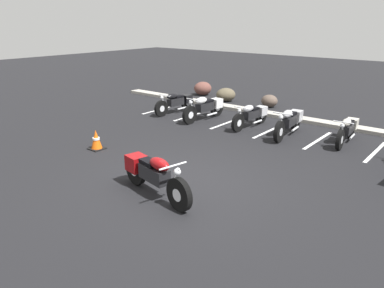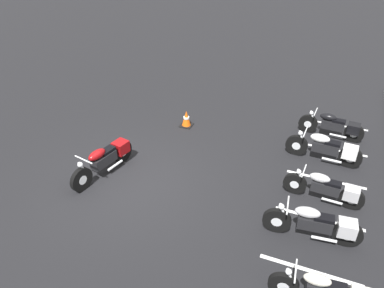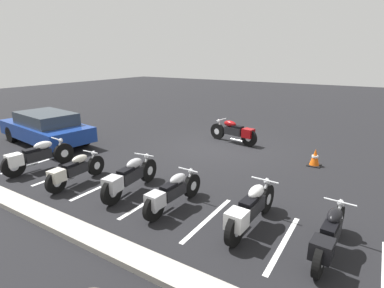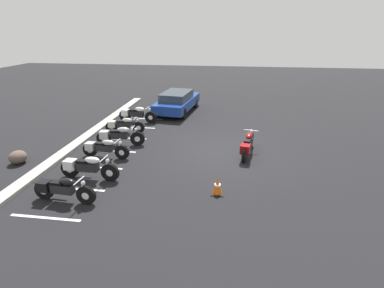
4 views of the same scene
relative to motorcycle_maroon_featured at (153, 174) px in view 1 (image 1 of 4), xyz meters
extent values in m
plane|color=black|center=(0.19, 0.85, -0.47)|extent=(60.00, 60.00, 0.00)
cylinder|color=black|center=(0.88, -0.18, -0.13)|extent=(0.68, 0.25, 0.67)
cylinder|color=silver|center=(0.88, -0.18, -0.13)|extent=(0.27, 0.17, 0.25)
cylinder|color=black|center=(-0.65, 0.13, -0.13)|extent=(0.68, 0.25, 0.67)
cylinder|color=silver|center=(-0.65, 0.13, -0.13)|extent=(0.27, 0.17, 0.25)
cube|color=black|center=(0.06, -0.01, 0.02)|extent=(0.81, 0.43, 0.30)
ellipsoid|color=maroon|center=(0.26, -0.05, 0.29)|extent=(0.61, 0.37, 0.24)
cube|color=black|center=(-0.11, 0.02, 0.22)|extent=(0.48, 0.33, 0.08)
cube|color=maroon|center=(-0.60, 0.12, 0.05)|extent=(0.47, 0.44, 0.34)
cylinder|color=silver|center=(0.76, -0.16, 0.13)|extent=(0.27, 0.11, 0.54)
cylinder|color=silver|center=(0.70, -0.14, 0.39)|extent=(0.16, 0.62, 0.04)
sphere|color=silver|center=(0.83, -0.17, 0.31)|extent=(0.14, 0.14, 0.14)
cylinder|color=silver|center=(-0.16, 0.17, -0.28)|extent=(0.56, 0.18, 0.07)
cylinder|color=black|center=(-4.40, 4.89, -0.16)|extent=(0.15, 0.61, 0.61)
cylinder|color=silver|center=(-4.40, 4.89, -0.16)|extent=(0.13, 0.24, 0.23)
cylinder|color=black|center=(-4.31, 6.31, -0.16)|extent=(0.15, 0.61, 0.61)
cylinder|color=silver|center=(-4.31, 6.31, -0.16)|extent=(0.13, 0.24, 0.23)
cube|color=black|center=(-4.35, 5.65, -0.03)|extent=(0.30, 0.71, 0.28)
ellipsoid|color=black|center=(-4.36, 5.46, 0.22)|extent=(0.27, 0.53, 0.22)
cube|color=black|center=(-4.34, 5.80, 0.16)|extent=(0.25, 0.42, 0.07)
cube|color=black|center=(-4.31, 6.27, 0.00)|extent=(0.35, 0.39, 0.31)
cylinder|color=silver|center=(-4.39, 5.00, 0.07)|extent=(0.07, 0.24, 0.49)
cylinder|color=silver|center=(-4.39, 5.06, 0.31)|extent=(0.57, 0.07, 0.03)
sphere|color=silver|center=(-4.40, 4.94, 0.24)|extent=(0.13, 0.13, 0.13)
cylinder|color=silver|center=(-4.21, 5.87, -0.30)|extent=(0.10, 0.51, 0.06)
cylinder|color=black|center=(-2.91, 4.75, -0.14)|extent=(0.15, 0.65, 0.65)
cylinder|color=silver|center=(-2.91, 4.75, -0.14)|extent=(0.14, 0.25, 0.25)
cylinder|color=black|center=(-2.83, 6.27, -0.14)|extent=(0.15, 0.65, 0.65)
cylinder|color=silver|center=(-2.83, 6.27, -0.14)|extent=(0.14, 0.25, 0.25)
cube|color=black|center=(-2.87, 5.56, 0.00)|extent=(0.31, 0.76, 0.29)
ellipsoid|color=white|center=(-2.88, 5.36, 0.27)|extent=(0.28, 0.56, 0.23)
cube|color=black|center=(-2.86, 5.73, 0.20)|extent=(0.26, 0.44, 0.08)
cube|color=white|center=(-2.83, 6.22, 0.03)|extent=(0.37, 0.41, 0.33)
cylinder|color=silver|center=(-2.90, 4.87, 0.11)|extent=(0.07, 0.26, 0.52)
cylinder|color=silver|center=(-2.90, 4.93, 0.36)|extent=(0.61, 0.07, 0.04)
sphere|color=silver|center=(-2.91, 4.80, 0.29)|extent=(0.14, 0.14, 0.14)
cylinder|color=silver|center=(-2.72, 5.80, -0.29)|extent=(0.10, 0.54, 0.07)
cylinder|color=black|center=(-1.09, 5.00, -0.17)|extent=(0.14, 0.60, 0.59)
cylinder|color=silver|center=(-1.09, 5.00, -0.17)|extent=(0.13, 0.23, 0.23)
cylinder|color=black|center=(-1.02, 6.39, -0.17)|extent=(0.14, 0.60, 0.59)
cylinder|color=silver|center=(-1.02, 6.39, -0.17)|extent=(0.13, 0.23, 0.23)
cube|color=black|center=(-1.05, 5.74, -0.03)|extent=(0.29, 0.70, 0.27)
ellipsoid|color=#B7B7BC|center=(-1.06, 5.56, 0.21)|extent=(0.26, 0.52, 0.22)
cube|color=black|center=(-1.05, 5.89, 0.15)|extent=(0.24, 0.41, 0.07)
cube|color=#B7B7BC|center=(-1.02, 6.35, -0.01)|extent=(0.34, 0.38, 0.31)
cylinder|color=silver|center=(-1.09, 5.11, 0.06)|extent=(0.07, 0.24, 0.48)
cylinder|color=silver|center=(-1.08, 5.16, 0.30)|extent=(0.56, 0.06, 0.03)
sphere|color=silver|center=(-1.09, 5.04, 0.23)|extent=(0.13, 0.13, 0.13)
cylinder|color=silver|center=(-0.92, 5.96, -0.30)|extent=(0.09, 0.50, 0.06)
cylinder|color=black|center=(0.44, 4.84, -0.14)|extent=(0.18, 0.66, 0.65)
cylinder|color=silver|center=(0.44, 4.84, -0.14)|extent=(0.15, 0.26, 0.25)
cylinder|color=black|center=(0.28, 6.35, -0.14)|extent=(0.18, 0.66, 0.65)
cylinder|color=silver|center=(0.28, 6.35, -0.14)|extent=(0.15, 0.26, 0.25)
cube|color=black|center=(0.36, 5.64, 0.00)|extent=(0.35, 0.77, 0.29)
ellipsoid|color=#B7B7BC|center=(0.38, 5.45, 0.27)|extent=(0.31, 0.57, 0.24)
cube|color=black|center=(0.34, 5.81, 0.20)|extent=(0.28, 0.45, 0.08)
cube|color=#B7B7BC|center=(0.29, 6.30, 0.03)|extent=(0.39, 0.43, 0.33)
cylinder|color=silver|center=(0.43, 4.95, 0.11)|extent=(0.09, 0.26, 0.52)
cylinder|color=silver|center=(0.42, 5.01, 0.37)|extent=(0.61, 0.10, 0.04)
sphere|color=silver|center=(0.43, 4.88, 0.29)|extent=(0.14, 0.14, 0.14)
cylinder|color=silver|center=(0.47, 5.90, -0.29)|extent=(0.12, 0.54, 0.07)
cylinder|color=black|center=(2.06, 5.29, -0.17)|extent=(0.15, 0.59, 0.59)
cylinder|color=silver|center=(2.06, 5.29, -0.17)|extent=(0.13, 0.23, 0.22)
cylinder|color=black|center=(1.95, 6.67, -0.17)|extent=(0.15, 0.59, 0.59)
cylinder|color=silver|center=(1.95, 6.67, -0.17)|extent=(0.13, 0.23, 0.22)
cube|color=black|center=(2.01, 6.02, -0.04)|extent=(0.30, 0.69, 0.27)
ellipsoid|color=beige|center=(2.02, 5.85, 0.20)|extent=(0.27, 0.52, 0.21)
cube|color=black|center=(1.99, 6.18, 0.14)|extent=(0.24, 0.41, 0.07)
cube|color=beige|center=(1.96, 6.62, -0.01)|extent=(0.35, 0.38, 0.30)
cylinder|color=silver|center=(2.06, 5.40, 0.06)|extent=(0.07, 0.24, 0.47)
cylinder|color=silver|center=(2.05, 5.45, 0.29)|extent=(0.55, 0.08, 0.03)
sphere|color=silver|center=(2.06, 5.34, 0.22)|extent=(0.12, 0.12, 0.12)
cylinder|color=silver|center=(2.11, 6.26, -0.31)|extent=(0.10, 0.49, 0.06)
cube|color=#A8A399|center=(0.19, 7.60, -0.41)|extent=(18.00, 0.50, 0.12)
ellipsoid|color=brown|center=(-5.73, 9.17, -0.15)|extent=(1.09, 1.12, 0.64)
ellipsoid|color=brown|center=(-4.06, 8.69, -0.17)|extent=(1.11, 1.11, 0.59)
ellipsoid|color=brown|center=(-2.02, 8.89, -0.21)|extent=(0.72, 0.66, 0.51)
cube|color=black|center=(-3.25, 1.04, -0.45)|extent=(0.40, 0.40, 0.03)
cone|color=#EA590F|center=(-3.25, 1.04, -0.19)|extent=(0.32, 0.32, 0.56)
cylinder|color=white|center=(-3.25, 1.04, -0.16)|extent=(0.20, 0.20, 0.06)
cube|color=white|center=(-5.23, 5.74, -0.46)|extent=(0.10, 2.10, 0.00)
cube|color=white|center=(-3.60, 5.74, -0.46)|extent=(0.10, 2.10, 0.00)
cube|color=white|center=(-1.97, 5.74, -0.46)|extent=(0.10, 2.10, 0.00)
cube|color=white|center=(-0.34, 5.74, -0.46)|extent=(0.10, 2.10, 0.00)
cube|color=white|center=(1.29, 5.74, -0.46)|extent=(0.10, 2.10, 0.00)
cube|color=white|center=(2.92, 5.74, -0.46)|extent=(0.10, 2.10, 0.00)
camera|label=1|loc=(5.09, -4.99, 3.02)|focal=35.00mm
camera|label=2|loc=(6.89, 5.38, 5.94)|focal=35.00mm
camera|label=3|loc=(-4.73, 10.78, 2.92)|focal=28.00mm
camera|label=4|loc=(-11.64, 0.70, 4.52)|focal=28.00mm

